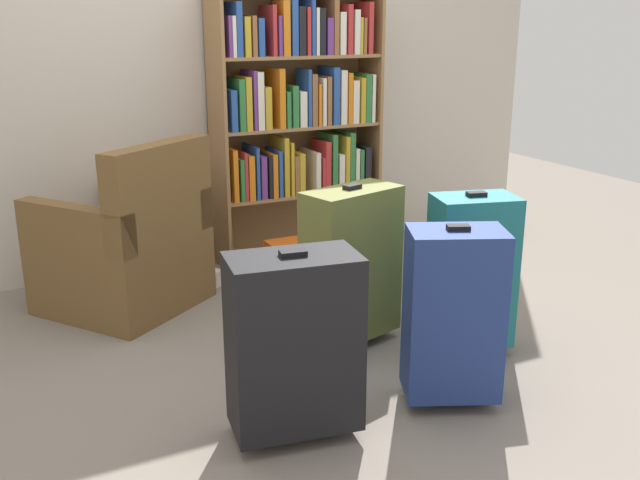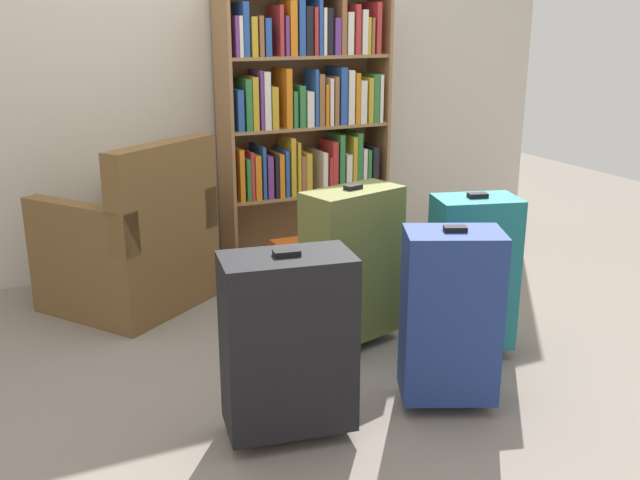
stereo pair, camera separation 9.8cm
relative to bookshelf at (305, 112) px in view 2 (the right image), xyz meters
name	(u,v)px [view 2 (the right image)]	position (x,y,z in m)	size (l,w,h in m)	color
ground_plane	(299,369)	(-0.68, -1.45, -0.93)	(8.89, 8.89, 0.00)	slate
back_wall	(185,51)	(-0.68, 0.22, 0.37)	(5.08, 0.10, 2.60)	beige
bookshelf	(305,112)	(0.00, 0.00, 0.00)	(1.05, 0.31, 1.67)	olive
armchair	(132,248)	(-1.18, -0.38, -0.61)	(0.98, 0.98, 0.90)	brown
mug	(220,277)	(-0.67, -0.29, -0.88)	(0.12, 0.08, 0.10)	white
storage_box	(313,259)	(-0.14, -0.42, -0.81)	(0.44, 0.29, 0.23)	black
suitcase_olive	(352,264)	(-0.35, -1.32, -0.53)	(0.50, 0.34, 0.78)	brown
suitcase_black	(288,342)	(-0.92, -1.92, -0.55)	(0.50, 0.33, 0.72)	black
suitcase_navy_blue	(450,315)	(-0.26, -1.98, -0.54)	(0.43, 0.37, 0.75)	navy
suitcase_teal	(473,272)	(0.10, -1.63, -0.53)	(0.41, 0.32, 0.76)	#19666B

